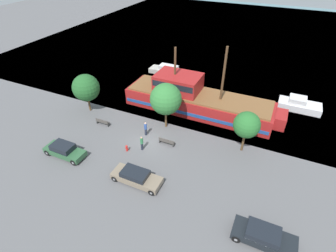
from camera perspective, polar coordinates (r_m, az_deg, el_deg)
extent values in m
plane|color=#5B5B5E|center=(29.98, -4.01, -3.25)|extent=(160.00, 160.00, 0.00)
plane|color=slate|center=(67.91, 14.67, 18.66)|extent=(80.00, 80.00, 0.00)
cube|color=#A31E1E|center=(34.84, 6.53, 4.95)|extent=(19.19, 4.98, 2.21)
cube|color=#234C93|center=(35.01, 6.49, 4.49)|extent=(18.80, 5.06, 0.45)
cube|color=#A31E1E|center=(33.55, 23.18, 1.33)|extent=(1.40, 2.74, 1.54)
cube|color=brown|center=(34.23, 6.67, 6.72)|extent=(18.42, 4.58, 0.25)
cube|color=#A31E1E|center=(34.53, 2.24, 9.46)|extent=(5.76, 3.98, 2.14)
cube|color=black|center=(34.39, 2.25, 9.94)|extent=(5.47, 4.04, 0.77)
cylinder|color=#4C331E|center=(32.04, 12.04, 10.97)|extent=(0.28, 0.28, 6.66)
cylinder|color=#4C331E|center=(33.95, 1.55, 12.27)|extent=(0.28, 0.28, 5.66)
cube|color=#B7B2A8|center=(44.99, 0.79, 11.60)|extent=(7.74, 2.08, 0.76)
cube|color=silver|center=(44.91, 0.11, 12.58)|extent=(3.10, 1.62, 0.72)
cube|color=black|center=(44.56, 1.22, 12.38)|extent=(0.12, 1.45, 0.57)
cube|color=silver|center=(39.40, 26.66, 3.92)|extent=(5.36, 2.45, 0.93)
cube|color=silver|center=(38.99, 26.41, 5.10)|extent=(2.15, 1.91, 0.73)
cube|color=black|center=(39.04, 27.33, 4.86)|extent=(0.12, 1.72, 0.59)
cube|color=#2D5B38|center=(29.74, -21.52, -5.20)|extent=(4.48, 1.70, 0.57)
cube|color=black|center=(29.47, -21.96, -4.25)|extent=(2.33, 1.53, 0.60)
cylinder|color=black|center=(28.44, -19.86, -7.47)|extent=(0.68, 0.22, 0.68)
cylinder|color=gray|center=(28.44, -19.86, -7.47)|extent=(0.26, 0.25, 0.26)
cylinder|color=black|center=(29.19, -17.94, -5.67)|extent=(0.68, 0.22, 0.68)
cylinder|color=gray|center=(29.19, -17.94, -5.67)|extent=(0.26, 0.25, 0.26)
cylinder|color=black|center=(30.65, -24.77, -5.30)|extent=(0.68, 0.22, 0.68)
cylinder|color=gray|center=(30.65, -24.77, -5.30)|extent=(0.26, 0.25, 0.26)
cylinder|color=black|center=(31.35, -22.85, -3.70)|extent=(0.68, 0.22, 0.68)
cylinder|color=gray|center=(31.35, -22.85, -3.70)|extent=(0.26, 0.25, 0.26)
cube|color=black|center=(22.59, 20.14, -21.80)|extent=(4.70, 1.90, 0.56)
cube|color=black|center=(22.14, 20.06, -20.94)|extent=(2.44, 1.71, 0.52)
cylinder|color=black|center=(23.48, 25.10, -21.34)|extent=(0.68, 0.22, 0.68)
cylinder|color=gray|center=(23.48, 25.10, -21.34)|extent=(0.26, 0.25, 0.26)
cylinder|color=black|center=(22.18, 14.60, -22.67)|extent=(0.68, 0.22, 0.68)
cylinder|color=gray|center=(22.18, 14.60, -22.67)|extent=(0.26, 0.25, 0.26)
cylinder|color=black|center=(23.17, 15.59, -19.23)|extent=(0.68, 0.22, 0.68)
cylinder|color=gray|center=(23.17, 15.59, -19.23)|extent=(0.26, 0.25, 0.26)
cube|color=#7F705B|center=(25.22, -6.82, -11.16)|extent=(4.82, 1.76, 0.58)
cube|color=black|center=(24.89, -7.20, -10.23)|extent=(2.51, 1.59, 0.48)
cylinder|color=black|center=(24.23, -3.60, -14.24)|extent=(0.62, 0.22, 0.62)
cylinder|color=gray|center=(24.23, -3.60, -14.24)|extent=(0.24, 0.25, 0.24)
cylinder|color=black|center=(25.14, -1.90, -11.74)|extent=(0.62, 0.22, 0.62)
cylinder|color=gray|center=(25.14, -1.90, -11.74)|extent=(0.24, 0.25, 0.24)
cylinder|color=black|center=(25.77, -11.55, -11.17)|extent=(0.62, 0.22, 0.62)
cylinder|color=gray|center=(25.77, -11.55, -11.17)|extent=(0.24, 0.25, 0.24)
cylinder|color=black|center=(26.64, -9.62, -8.96)|extent=(0.62, 0.22, 0.62)
cylinder|color=gray|center=(26.64, -9.62, -8.96)|extent=(0.24, 0.25, 0.24)
cylinder|color=red|center=(28.77, -8.95, -4.93)|extent=(0.22, 0.22, 0.56)
sphere|color=red|center=(28.54, -9.01, -4.38)|extent=(0.25, 0.25, 0.25)
cylinder|color=red|center=(28.82, -9.22, -4.79)|extent=(0.10, 0.09, 0.09)
cylinder|color=red|center=(28.68, -8.68, -4.98)|extent=(0.10, 0.09, 0.09)
cube|color=#4C4742|center=(33.19, -13.97, 0.90)|extent=(1.75, 0.45, 0.05)
cube|color=#4C4742|center=(32.94, -14.23, 1.05)|extent=(1.75, 0.06, 0.40)
cube|color=#2D2D2D|center=(33.77, -15.03, 0.92)|extent=(0.12, 0.36, 0.40)
cube|color=#2D2D2D|center=(32.88, -12.78, 0.25)|extent=(0.12, 0.36, 0.40)
cube|color=#4C4742|center=(29.18, -0.24, -3.34)|extent=(1.82, 0.45, 0.05)
cube|color=#4C4742|center=(28.90, -0.40, -3.22)|extent=(1.82, 0.06, 0.40)
cube|color=#2D2D2D|center=(29.61, -1.73, -3.25)|extent=(0.12, 0.36, 0.40)
cube|color=#2D2D2D|center=(29.05, 1.29, -4.13)|extent=(0.12, 0.36, 0.40)
cylinder|color=#232838|center=(28.64, -5.67, -4.43)|extent=(0.27, 0.27, 0.85)
cylinder|color=#337F4C|center=(28.16, -5.76, -3.25)|extent=(0.32, 0.32, 0.66)
sphere|color=tan|center=(27.89, -5.81, -2.55)|extent=(0.23, 0.23, 0.23)
cylinder|color=#232838|center=(30.64, -4.85, -1.27)|extent=(0.27, 0.27, 0.86)
cylinder|color=#2D4C93|center=(30.19, -4.92, -0.12)|extent=(0.32, 0.32, 0.67)
sphere|color=tan|center=(29.93, -4.96, 0.58)|extent=(0.23, 0.23, 0.23)
cylinder|color=brown|center=(36.23, -16.76, 4.59)|extent=(0.24, 0.24, 1.91)
sphere|color=#235B28|center=(35.09, -17.43, 7.95)|extent=(3.44, 3.44, 3.44)
cylinder|color=brown|center=(31.50, -0.46, 1.62)|extent=(0.24, 0.24, 2.29)
sphere|color=#337A38|center=(30.06, -0.48, 5.89)|extent=(3.68, 3.68, 3.68)
cylinder|color=brown|center=(29.13, 16.01, -3.39)|extent=(0.24, 0.24, 2.19)
sphere|color=#286B2D|center=(27.80, 16.77, 0.24)|extent=(2.78, 2.78, 2.78)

